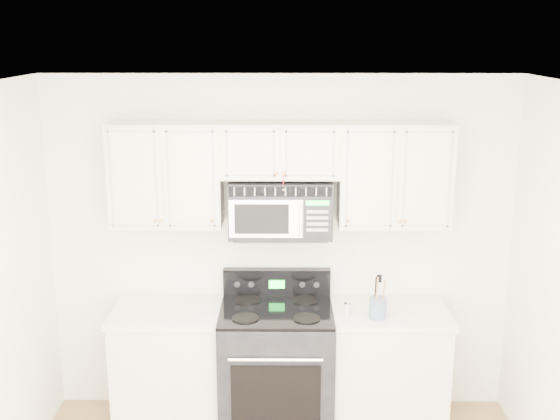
{
  "coord_description": "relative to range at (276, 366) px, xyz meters",
  "views": [
    {
      "loc": [
        0.04,
        -3.35,
        2.89
      ],
      "look_at": [
        0.0,
        1.3,
        1.7
      ],
      "focal_mm": 45.0,
      "sensor_mm": 36.0,
      "label": 1
    }
  ],
  "objects": [
    {
      "name": "utensil_crock",
      "position": [
        0.72,
        -0.13,
        0.52
      ],
      "size": [
        0.12,
        0.12,
        0.33
      ],
      "color": "slate",
      "rests_on": "base_cabinet_right"
    },
    {
      "name": "base_cabinet_right",
      "position": [
        0.83,
        0.03,
        -0.06
      ],
      "size": [
        0.86,
        0.65,
        0.92
      ],
      "color": "beige",
      "rests_on": "ground"
    },
    {
      "name": "microwave",
      "position": [
        0.03,
        0.15,
        1.17
      ],
      "size": [
        0.74,
        0.42,
        0.41
      ],
      "color": "black",
      "rests_on": "ground"
    },
    {
      "name": "base_cabinet_left",
      "position": [
        -0.77,
        0.03,
        -0.06
      ],
      "size": [
        0.86,
        0.65,
        0.92
      ],
      "color": "beige",
      "rests_on": "ground"
    },
    {
      "name": "range",
      "position": [
        0.0,
        0.0,
        0.0
      ],
      "size": [
        0.82,
        0.74,
        1.14
      ],
      "color": "black",
      "rests_on": "ground"
    },
    {
      "name": "shaker_pepper",
      "position": [
        0.51,
        -0.07,
        0.48
      ],
      "size": [
        0.04,
        0.04,
        0.1
      ],
      "color": "#BAB9C5",
      "rests_on": "base_cabinet_right"
    },
    {
      "name": "room",
      "position": [
        0.03,
        -1.41,
        0.82
      ],
      "size": [
        3.51,
        3.51,
        2.61
      ],
      "color": "#976A4C",
      "rests_on": "ground"
    },
    {
      "name": "shaker_salt",
      "position": [
        0.51,
        -0.08,
        0.49
      ],
      "size": [
        0.05,
        0.05,
        0.11
      ],
      "color": "#BAB9C5",
      "rests_on": "base_cabinet_right"
    },
    {
      "name": "upper_cabinets",
      "position": [
        0.03,
        0.18,
        1.45
      ],
      "size": [
        2.44,
        0.37,
        0.75
      ],
      "color": "beige",
      "rests_on": "ground"
    }
  ]
}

